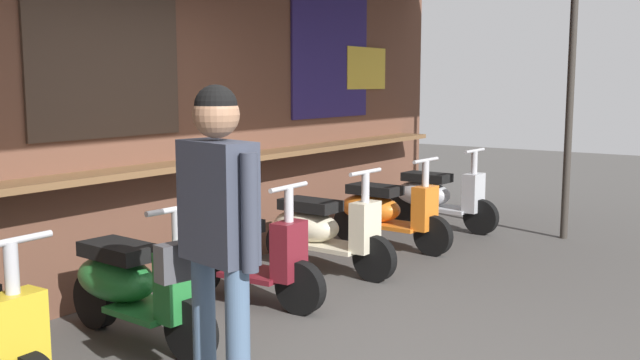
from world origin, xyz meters
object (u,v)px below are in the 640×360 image
object	(u,v)px
scooter_maroon	(238,253)
scooter_orange	(384,211)
scooter_cream	(321,229)
scooter_silver	(435,196)
shopper_browsing	(216,220)
scooter_green	(131,284)

from	to	relation	value
scooter_maroon	scooter_orange	size ratio (longest dim) A/B	1.00
scooter_cream	scooter_silver	world-z (taller)	same
scooter_maroon	shopper_browsing	distance (m)	2.11
scooter_maroon	scooter_cream	size ratio (longest dim) A/B	1.00
scooter_maroon	scooter_silver	world-z (taller)	same
scooter_silver	scooter_maroon	bearing A→B (deg)	-88.04
scooter_maroon	scooter_silver	size ratio (longest dim) A/B	1.00
scooter_maroon	scooter_orange	distance (m)	2.27
scooter_silver	shopper_browsing	bearing A→B (deg)	-74.00
scooter_orange	shopper_browsing	size ratio (longest dim) A/B	0.82
scooter_cream	scooter_silver	xyz separation A→B (m)	(2.36, -0.00, 0.00)
scooter_green	scooter_maroon	distance (m)	1.06
scooter_green	shopper_browsing	size ratio (longest dim) A/B	0.82
scooter_green	scooter_maroon	xyz separation A→B (m)	(1.06, 0.00, 0.00)
scooter_maroon	scooter_cream	world-z (taller)	same
shopper_browsing	scooter_green	bearing A→B (deg)	-100.60
scooter_green	scooter_orange	xyz separation A→B (m)	(3.33, 0.00, 0.00)
shopper_browsing	scooter_orange	bearing A→B (deg)	-150.58
shopper_browsing	scooter_silver	bearing A→B (deg)	-154.75
scooter_orange	scooter_silver	xyz separation A→B (m)	(1.21, 0.00, 0.00)
scooter_green	scooter_cream	bearing A→B (deg)	93.36
scooter_green	scooter_silver	xyz separation A→B (m)	(4.54, 0.00, 0.00)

